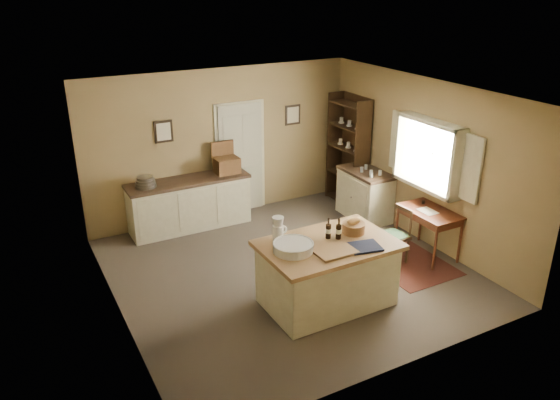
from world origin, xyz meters
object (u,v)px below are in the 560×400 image
at_px(work_island, 327,272).
at_px(right_cabinet, 365,194).
at_px(writing_desk, 429,216).
at_px(desk_chair, 393,237).
at_px(sideboard, 190,202).
at_px(shelving_unit, 350,151).

height_order(work_island, right_cabinet, work_island).
xyz_separation_m(writing_desk, desk_chair, (-0.64, 0.07, -0.24)).
bearing_deg(writing_desk, right_cabinet, 90.01).
bearing_deg(writing_desk, sideboard, 137.04).
distance_m(work_island, desk_chair, 1.60).
relative_size(work_island, writing_desk, 1.85).
height_order(work_island, writing_desk, work_island).
xyz_separation_m(right_cabinet, shelving_unit, (0.16, 0.74, 0.59)).
bearing_deg(shelving_unit, sideboard, 173.54).
xyz_separation_m(sideboard, writing_desk, (2.96, -2.76, 0.19)).
relative_size(work_island, right_cabinet, 1.68).
bearing_deg(work_island, shelving_unit, 49.99).
bearing_deg(work_island, right_cabinet, 43.24).
bearing_deg(desk_chair, right_cabinet, 63.45).
height_order(writing_desk, shelving_unit, shelving_unit).
bearing_deg(work_island, desk_chair, 17.06).
bearing_deg(desk_chair, writing_desk, -11.03).
xyz_separation_m(sideboard, right_cabinet, (2.96, -1.10, -0.02)).
height_order(sideboard, shelving_unit, shelving_unit).
bearing_deg(right_cabinet, shelving_unit, 78.22).
distance_m(sideboard, shelving_unit, 3.19).
bearing_deg(right_cabinet, writing_desk, -89.99).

